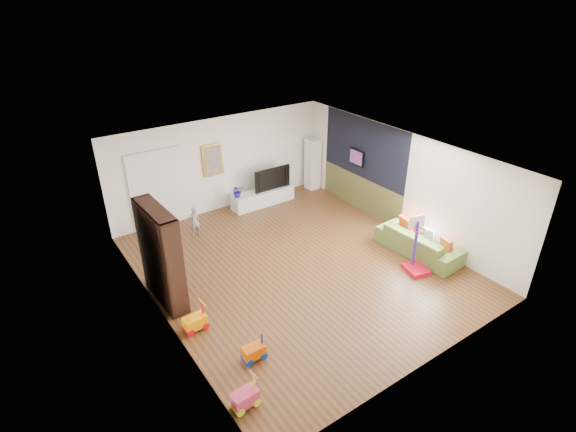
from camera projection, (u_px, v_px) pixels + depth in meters
floor at (298, 266)px, 10.58m from camera, size 6.50×7.50×0.00m
ceiling at (299, 157)px, 9.32m from camera, size 6.50×7.50×0.00m
wall_back at (221, 164)px, 12.68m from camera, size 6.50×0.00×2.70m
wall_front at (434, 304)px, 7.22m from camera, size 6.50×0.00×2.70m
wall_left at (156, 261)px, 8.32m from camera, size 0.00×7.50×2.70m
wall_right at (400, 182)px, 11.58m from camera, size 0.00×7.50×2.70m
navy_accent at (364, 149)px, 12.36m from camera, size 0.01×3.20×1.70m
olive_wainscot at (360, 193)px, 12.99m from camera, size 0.01×3.20×1.00m
doorway at (158, 190)px, 11.84m from camera, size 1.45×0.06×2.10m
painting_back at (213, 160)px, 12.43m from camera, size 0.62×0.06×0.92m
artwork_right at (356, 157)px, 12.62m from camera, size 0.04×0.56×0.46m
media_console at (263, 197)px, 13.38m from camera, size 1.95×0.49×0.46m
tall_cabinet at (313, 164)px, 14.18m from camera, size 0.39×0.39×1.63m
bookshelf at (161, 256)px, 9.00m from camera, size 0.43×1.47×2.13m
sofa at (419, 243)px, 10.91m from camera, size 0.92×2.16×0.62m
basketball_hoop at (419, 246)px, 10.07m from camera, size 0.58×0.65×1.35m
ride_on_yellow at (195, 318)px, 8.51m from camera, size 0.45×0.30×0.58m
ride_on_orange at (254, 347)px, 7.85m from camera, size 0.41×0.26×0.53m
ride_on_pink at (245, 393)px, 6.96m from camera, size 0.44×0.29×0.57m
child at (195, 222)px, 11.64m from camera, size 0.31×0.21×0.83m
tv at (270, 177)px, 13.27m from camera, size 1.18×0.17×0.68m
vase_plant at (238, 191)px, 12.77m from camera, size 0.38×0.34×0.37m
pillow_left at (446, 245)px, 10.48m from camera, size 0.16×0.35×0.34m
pillow_center at (427, 234)px, 10.92m from camera, size 0.18×0.36×0.34m
pillow_right at (406, 225)px, 11.34m from camera, size 0.17×0.43×0.42m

